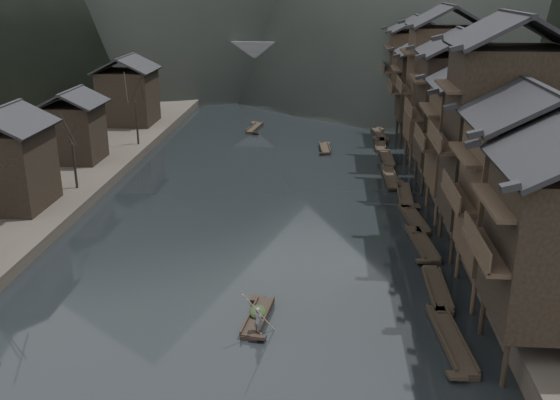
# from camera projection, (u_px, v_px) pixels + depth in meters

# --- Properties ---
(water) EXTENTS (300.00, 300.00, 0.00)m
(water) POSITION_uv_depth(u_px,v_px,m) (242.00, 279.00, 41.19)
(water) COLOR black
(water) RESTS_ON ground
(left_bank) EXTENTS (40.00, 200.00, 1.20)m
(left_bank) POSITION_uv_depth(u_px,v_px,m) (17.00, 127.00, 81.17)
(left_bank) COLOR #2D2823
(left_bank) RESTS_ON ground
(stilt_houses) EXTENTS (9.00, 67.60, 16.97)m
(stilt_houses) POSITION_uv_depth(u_px,v_px,m) (463.00, 96.00, 55.15)
(stilt_houses) COLOR black
(stilt_houses) RESTS_ON ground
(left_houses) EXTENTS (8.10, 53.20, 8.73)m
(left_houses) POSITION_uv_depth(u_px,v_px,m) (57.00, 124.00, 59.72)
(left_houses) COLOR black
(left_houses) RESTS_ON left_bank
(bare_trees) EXTENTS (3.97, 45.69, 7.93)m
(bare_trees) POSITION_uv_depth(u_px,v_px,m) (23.00, 151.00, 45.99)
(bare_trees) COLOR black
(bare_trees) RESTS_ON left_bank
(moored_sampans) EXTENTS (2.67, 66.89, 0.47)m
(moored_sampans) POSITION_uv_depth(u_px,v_px,m) (394.00, 175.00, 62.52)
(moored_sampans) COLOR black
(moored_sampans) RESTS_ON water
(midriver_boats) EXTENTS (15.80, 47.14, 0.45)m
(midriver_boats) POSITION_uv_depth(u_px,v_px,m) (288.00, 112.00, 92.46)
(midriver_boats) COLOR black
(midriver_boats) RESTS_ON water
(stone_bridge) EXTENTS (40.00, 6.00, 9.00)m
(stone_bridge) POSITION_uv_depth(u_px,v_px,m) (298.00, 64.00, 107.17)
(stone_bridge) COLOR #4C4C4F
(stone_bridge) RESTS_ON ground
(hero_sampan) EXTENTS (1.56, 4.98, 0.43)m
(hero_sampan) POSITION_uv_depth(u_px,v_px,m) (258.00, 317.00, 36.15)
(hero_sampan) COLOR black
(hero_sampan) RESTS_ON water
(cargo_heap) EXTENTS (1.08, 1.42, 0.65)m
(cargo_heap) POSITION_uv_depth(u_px,v_px,m) (258.00, 307.00, 36.18)
(cargo_heap) COLOR black
(cargo_heap) RESTS_ON hero_sampan
(boatman) EXTENTS (0.70, 0.66, 1.61)m
(boatman) POSITION_uv_depth(u_px,v_px,m) (258.00, 316.00, 34.19)
(boatman) COLOR #545456
(boatman) RESTS_ON hero_sampan
(bamboo_pole) EXTENTS (1.83, 2.16, 3.69)m
(bamboo_pole) POSITION_uv_depth(u_px,v_px,m) (261.00, 273.00, 33.29)
(bamboo_pole) COLOR #8C7A51
(bamboo_pole) RESTS_ON boatman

